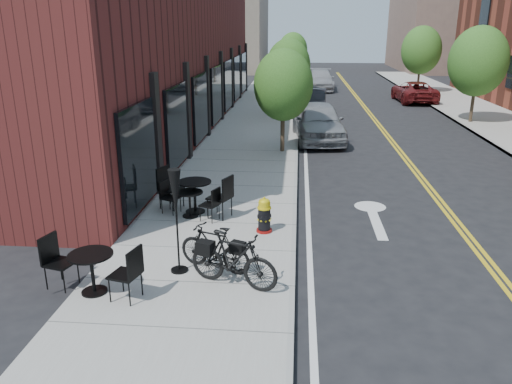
{
  "coord_description": "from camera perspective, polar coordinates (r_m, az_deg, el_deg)",
  "views": [
    {
      "loc": [
        -0.03,
        -9.71,
        4.67
      ],
      "look_at": [
        -0.96,
        1.28,
        1.0
      ],
      "focal_mm": 35.0,
      "sensor_mm": 36.0,
      "label": 1
    }
  ],
  "objects": [
    {
      "name": "building_near",
      "position": [
        24.6,
        -10.81,
        15.38
      ],
      "size": [
        5.0,
        28.0,
        7.0
      ],
      "primitive_type": "cube",
      "color": "#4E1B19",
      "rests_on": "ground"
    },
    {
      "name": "parked_car_far",
      "position": [
        34.38,
        17.61,
        10.88
      ],
      "size": [
        2.38,
        4.85,
        1.32
      ],
      "primitive_type": "imported",
      "rotation": [
        0.0,
        0.0,
        3.18
      ],
      "color": "maroon",
      "rests_on": "ground"
    },
    {
      "name": "patio_umbrella",
      "position": [
        9.42,
        -9.17,
        -0.86
      ],
      "size": [
        0.33,
        0.33,
        2.06
      ],
      "color": "black",
      "rests_on": "sidewalk_near"
    },
    {
      "name": "ground",
      "position": [
        10.77,
        4.54,
        -7.35
      ],
      "size": [
        120.0,
        120.0,
        0.0
      ],
      "primitive_type": "plane",
      "color": "black",
      "rests_on": "ground"
    },
    {
      "name": "tree_near_d",
      "position": [
        42.75,
        4.23,
        15.85
      ],
      "size": [
        2.4,
        2.4,
        4.11
      ],
      "color": "#382B1E",
      "rests_on": "sidewalk_near"
    },
    {
      "name": "tree_near_b",
      "position": [
        26.78,
        3.72,
        14.19
      ],
      "size": [
        2.3,
        2.3,
        3.98
      ],
      "color": "#382B1E",
      "rests_on": "sidewalk_near"
    },
    {
      "name": "bicycle_left",
      "position": [
        9.77,
        -4.75,
        -6.38
      ],
      "size": [
        1.6,
        0.99,
        0.93
      ],
      "primitive_type": "imported",
      "rotation": [
        0.0,
        0.0,
        -1.96
      ],
      "color": "black",
      "rests_on": "sidewalk_near"
    },
    {
      "name": "sidewalk_near",
      "position": [
        20.33,
        -0.86,
        5.31
      ],
      "size": [
        4.0,
        70.0,
        0.12
      ],
      "primitive_type": "cube",
      "color": "#9E9B93",
      "rests_on": "ground"
    },
    {
      "name": "tree_far_c",
      "position": [
        38.71,
        18.37,
        15.14
      ],
      "size": [
        2.8,
        2.8,
        4.62
      ],
      "color": "#382B1E",
      "rests_on": "sidewalk_far"
    },
    {
      "name": "bistro_set_a",
      "position": [
        9.39,
        -18.25,
        -8.18
      ],
      "size": [
        1.88,
        0.96,
        0.99
      ],
      "rotation": [
        0.0,
        0.0,
        -0.25
      ],
      "color": "black",
      "rests_on": "sidewalk_near"
    },
    {
      "name": "tree_near_c",
      "position": [
        34.78,
        4.02,
        14.85
      ],
      "size": [
        2.1,
        2.1,
        3.67
      ],
      "color": "#382B1E",
      "rests_on": "sidewalk_near"
    },
    {
      "name": "bicycle_right",
      "position": [
        9.14,
        -2.61,
        -7.73
      ],
      "size": [
        1.82,
        1.05,
        1.05
      ],
      "primitive_type": "imported",
      "rotation": [
        0.0,
        0.0,
        1.23
      ],
      "color": "black",
      "rests_on": "sidewalk_near"
    },
    {
      "name": "bistro_set_c",
      "position": [
        12.78,
        -7.02,
        -0.0
      ],
      "size": [
        2.03,
        1.24,
        1.08
      ],
      "rotation": [
        0.0,
        0.0,
        -0.4
      ],
      "color": "black",
      "rests_on": "sidewalk_near"
    },
    {
      "name": "tree_far_b",
      "position": [
        27.16,
        24.05,
        13.48
      ],
      "size": [
        2.8,
        2.8,
        4.62
      ],
      "color": "#382B1E",
      "rests_on": "sidewalk_far"
    },
    {
      "name": "bg_building_left",
      "position": [
        58.25,
        -3.19,
        18.72
      ],
      "size": [
        8.0,
        14.0,
        10.0
      ],
      "primitive_type": "cube",
      "color": "#726656",
      "rests_on": "ground"
    },
    {
      "name": "parked_car_b",
      "position": [
        28.82,
        6.54,
        10.28
      ],
      "size": [
        1.63,
        4.03,
        1.3
      ],
      "primitive_type": "imported",
      "rotation": [
        0.0,
        0.0,
        -0.07
      ],
      "color": "black",
      "rests_on": "ground"
    },
    {
      "name": "bg_building_right",
      "position": [
        61.83,
        21.0,
        18.51
      ],
      "size": [
        10.0,
        16.0,
        12.0
      ],
      "primitive_type": "cube",
      "color": "brown",
      "rests_on": "ground"
    },
    {
      "name": "parked_car_c",
      "position": [
        39.54,
        7.31,
        12.59
      ],
      "size": [
        2.26,
        5.25,
        1.51
      ],
      "primitive_type": "imported",
      "rotation": [
        0.0,
        0.0,
        -0.03
      ],
      "color": "#9F9FA4",
      "rests_on": "ground"
    },
    {
      "name": "tree_near_a",
      "position": [
        18.83,
        3.14,
        12.09
      ],
      "size": [
        2.2,
        2.2,
        3.81
      ],
      "color": "#382B1E",
      "rests_on": "sidewalk_near"
    },
    {
      "name": "fire_hydrant",
      "position": [
        11.53,
        0.95,
        -2.69
      ],
      "size": [
        0.46,
        0.46,
        0.84
      ],
      "rotation": [
        0.0,
        0.0,
        0.32
      ],
      "color": "maroon",
      "rests_on": "sidewalk_near"
    },
    {
      "name": "parked_car_a",
      "position": [
        21.55,
        7.11,
        7.99
      ],
      "size": [
        2.41,
        4.99,
        1.64
      ],
      "primitive_type": "imported",
      "rotation": [
        0.0,
        0.0,
        0.1
      ],
      "color": "gray",
      "rests_on": "ground"
    },
    {
      "name": "bistro_set_b",
      "position": [
        12.55,
        -7.59,
        -0.95
      ],
      "size": [
        1.59,
        0.96,
        0.84
      ],
      "rotation": [
        0.0,
        0.0,
        -0.39
      ],
      "color": "black",
      "rests_on": "sidewalk_near"
    }
  ]
}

